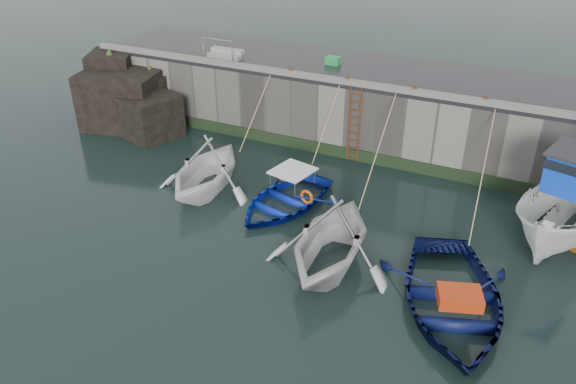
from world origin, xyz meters
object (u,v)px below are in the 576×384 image
at_px(fish_crate, 333,61).
at_px(boat_near_white, 207,189).
at_px(bollard_a, 291,72).
at_px(ladder, 354,125).
at_px(boat_near_navy, 450,307).
at_px(bollard_d, 485,100).
at_px(bollard_c, 415,90).
at_px(boat_near_blue, 284,205).
at_px(boat_near_blacktrim, 329,265).
at_px(bollard_b, 348,80).
at_px(boat_far_white, 568,211).

bearing_deg(fish_crate, boat_near_white, -102.31).
bearing_deg(bollard_a, ladder, -6.38).
relative_size(boat_near_navy, bollard_a, 19.94).
distance_m(boat_near_white, bollard_d, 10.77).
bearing_deg(bollard_c, boat_near_blue, -123.11).
relative_size(boat_near_blacktrim, bollard_b, 17.13).
xyz_separation_m(ladder, bollard_c, (2.20, 0.34, 1.71)).
relative_size(bollard_a, bollard_c, 1.00).
bearing_deg(boat_far_white, bollard_d, 156.38).
bearing_deg(boat_near_navy, boat_far_white, 43.97).
relative_size(ladder, boat_near_white, 0.71).
distance_m(boat_near_white, fish_crate, 8.22).
bearing_deg(boat_near_blacktrim, ladder, 101.07).
relative_size(ladder, bollard_c, 11.43).
distance_m(boat_near_blue, bollard_c, 6.66).
distance_m(boat_near_navy, bollard_a, 12.07).
relative_size(ladder, bollard_d, 11.43).
height_order(bollard_a, bollard_c, same).
bearing_deg(boat_far_white, boat_near_white, -153.45).
xyz_separation_m(bollard_a, bollard_d, (7.80, 0.00, 0.00)).
relative_size(fish_crate, bollard_a, 2.13).
bearing_deg(boat_near_navy, fish_crate, 108.26).
height_order(boat_near_blacktrim, fish_crate, fish_crate).
bearing_deg(boat_near_blue, boat_far_white, 24.93).
height_order(ladder, boat_near_white, ladder).
xyz_separation_m(boat_near_blacktrim, boat_far_white, (6.31, 4.68, 1.02)).
bearing_deg(bollard_b, bollard_d, 0.00).
distance_m(boat_near_blue, fish_crate, 7.79).
distance_m(boat_near_blue, boat_far_white, 9.41).
bearing_deg(ladder, boat_near_blacktrim, -75.41).
bearing_deg(boat_near_navy, bollard_d, 76.77).
xyz_separation_m(boat_near_blue, bollard_c, (3.16, 4.85, 3.30)).
xyz_separation_m(boat_far_white, bollard_a, (-11.16, 2.77, 2.28)).
xyz_separation_m(boat_near_blacktrim, bollard_d, (2.95, 7.45, 3.30)).
distance_m(bollard_a, bollard_d, 7.80).
relative_size(ladder, boat_near_blacktrim, 0.67).
xyz_separation_m(boat_near_blue, bollard_a, (-2.04, 4.85, 3.30)).
bearing_deg(fish_crate, boat_near_blue, -77.59).
bearing_deg(bollard_b, bollard_c, 0.00).
height_order(boat_near_blue, bollard_c, bollard_c).
bearing_deg(bollard_d, ladder, -176.00).
height_order(boat_near_blacktrim, boat_near_navy, boat_near_blacktrim).
height_order(boat_near_navy, bollard_c, bollard_c).
bearing_deg(bollard_a, boat_near_blue, -67.16).
height_order(bollard_c, bollard_d, same).
xyz_separation_m(boat_near_blue, boat_far_white, (9.12, 2.07, 1.02)).
xyz_separation_m(boat_near_white, bollard_c, (6.30, 5.08, 3.30)).
xyz_separation_m(boat_near_blacktrim, bollard_c, (0.35, 7.45, 3.30)).
bearing_deg(boat_near_blue, bollard_b, 96.71).
xyz_separation_m(boat_near_white, boat_near_navy, (9.68, -2.74, 0.00)).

